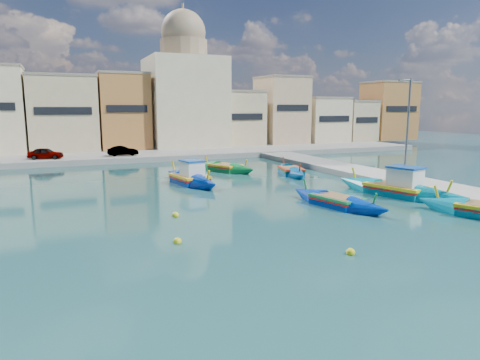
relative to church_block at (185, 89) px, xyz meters
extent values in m
plane|color=#153B3F|center=(-10.00, -40.00, -8.41)|extent=(160.00, 160.00, 0.00)
cube|color=gray|center=(8.00, -40.00, -8.16)|extent=(4.00, 70.00, 0.50)
cube|color=gray|center=(-10.00, -8.00, -8.11)|extent=(80.00, 8.00, 0.60)
cube|color=#C6B589|center=(-15.74, -0.28, -3.31)|extent=(7.88, 7.44, 8.99)
cube|color=gray|center=(-15.74, -0.28, 1.33)|extent=(8.04, 7.59, 0.30)
cube|color=black|center=(-15.74, -4.05, -2.86)|extent=(6.30, 0.10, 0.90)
cube|color=#BE7A3C|center=(-8.46, -0.93, -3.09)|extent=(6.17, 6.13, 9.43)
cube|color=gray|center=(-8.46, -0.93, 1.77)|extent=(6.29, 6.26, 0.30)
cube|color=black|center=(-8.46, -4.05, -2.62)|extent=(4.93, 0.10, 0.90)
cube|color=tan|center=(-0.95, -0.15, -4.78)|extent=(7.31, 7.69, 6.05)
cube|color=gray|center=(-0.95, -0.15, -1.60)|extent=(7.46, 7.85, 0.30)
cube|color=black|center=(-0.95, -4.05, -4.48)|extent=(5.85, 0.10, 0.90)
cube|color=#C6B589|center=(7.02, -0.35, -4.10)|extent=(7.54, 7.30, 7.41)
cube|color=gray|center=(7.02, -0.35, -0.25)|extent=(7.69, 7.45, 0.30)
cube|color=black|center=(7.02, -4.05, -3.73)|extent=(6.03, 0.10, 0.90)
cube|color=tan|center=(14.93, -0.51, -2.99)|extent=(6.36, 6.97, 9.63)
cube|color=gray|center=(14.93, -0.51, 1.98)|extent=(6.48, 7.11, 0.30)
cube|color=black|center=(14.93, -4.05, -2.51)|extent=(5.09, 0.10, 0.90)
cube|color=beige|center=(22.15, -0.65, -4.48)|extent=(6.63, 6.70, 6.65)
cube|color=gray|center=(22.15, -0.65, -1.01)|extent=(6.76, 6.83, 0.30)
cube|color=black|center=(22.15, -4.05, -4.15)|extent=(5.30, 0.10, 0.90)
cube|color=#C6B589|center=(28.26, -0.25, -4.71)|extent=(5.08, 7.51, 6.20)
cube|color=gray|center=(28.26, -0.25, -1.45)|extent=(5.18, 7.66, 0.30)
cube|color=black|center=(28.26, -4.05, -4.40)|extent=(4.06, 0.10, 0.90)
cube|color=#BE7A3C|center=(35.15, -1.00, -3.14)|extent=(7.79, 6.00, 9.33)
cube|color=gray|center=(35.15, -1.00, 1.67)|extent=(7.95, 6.12, 0.30)
cube|color=black|center=(35.15, -4.05, -2.68)|extent=(6.23, 0.10, 0.90)
cube|color=beige|center=(0.00, 0.00, -1.81)|extent=(10.00, 10.00, 12.00)
cylinder|color=#9E8466|center=(0.00, 0.00, 5.39)|extent=(6.40, 6.40, 2.40)
sphere|color=#9E8466|center=(0.00, 0.00, 7.58)|extent=(6.00, 6.00, 6.00)
cylinder|color=#9E8466|center=(0.00, 0.00, 10.49)|extent=(0.30, 0.30, 1.60)
cylinder|color=#595B60|center=(7.50, -34.00, -4.41)|extent=(0.16, 0.16, 8.00)
cylinder|color=#595B60|center=(7.10, -34.00, -0.51)|extent=(1.00, 0.10, 0.10)
cube|color=#595B60|center=(6.60, -34.00, -0.56)|extent=(0.35, 0.15, 0.18)
imported|color=#4C1919|center=(-17.83, -9.50, -7.21)|extent=(3.75, 2.36, 1.19)
imported|color=#4C1919|center=(-9.92, -9.50, -7.26)|extent=(3.35, 1.29, 1.09)
cube|color=#00839B|center=(4.58, -36.37, -8.19)|extent=(3.11, 4.28, 1.07)
cone|color=#00839B|center=(3.72, -33.31, -8.14)|extent=(3.02, 3.97, 2.75)
cone|color=#00839B|center=(5.45, -39.43, -8.14)|extent=(3.02, 3.97, 2.75)
cube|color=yellow|center=(4.58, -36.37, -7.74)|extent=(3.25, 4.50, 0.19)
cube|color=red|center=(4.58, -36.37, -7.94)|extent=(3.23, 4.37, 0.11)
cube|color=olive|center=(4.58, -36.37, -7.66)|extent=(2.70, 3.85, 0.06)
cylinder|color=yellow|center=(3.64, -33.01, -7.44)|extent=(0.28, 0.53, 1.17)
cylinder|color=yellow|center=(5.53, -39.73, -7.44)|extent=(0.28, 0.53, 1.17)
cube|color=white|center=(4.74, -36.91, -7.07)|extent=(1.98, 2.29, 1.18)
cube|color=#0F47A5|center=(4.74, -36.91, -6.41)|extent=(2.10, 2.45, 0.13)
cube|color=#002CA1|center=(-7.12, -26.46, -8.21)|extent=(2.57, 3.53, 1.01)
cone|color=#002CA1|center=(-7.62, -23.85, -8.16)|extent=(2.53, 3.31, 2.51)
cone|color=#002CA1|center=(-6.63, -29.07, -8.16)|extent=(2.53, 3.31, 2.51)
cube|color=yellow|center=(-7.12, -26.46, -7.78)|extent=(2.69, 3.71, 0.18)
cube|color=red|center=(-7.12, -26.46, -7.97)|extent=(2.68, 3.60, 0.10)
cube|color=olive|center=(-7.12, -26.46, -7.70)|extent=(2.22, 3.18, 0.06)
cylinder|color=yellow|center=(-7.67, -23.59, -7.50)|extent=(0.23, 0.49, 1.10)
cylinder|color=yellow|center=(-6.58, -29.33, -7.50)|extent=(0.23, 0.49, 1.10)
cube|color=white|center=(-7.04, -26.92, -7.15)|extent=(1.69, 1.87, 1.11)
cube|color=#0F47A5|center=(-7.04, -26.92, -6.54)|extent=(1.79, 2.00, 0.12)
cube|color=#005098|center=(2.66, -25.27, -8.23)|extent=(2.39, 3.23, 0.88)
cone|color=#005098|center=(3.23, -22.94, -8.19)|extent=(2.34, 3.02, 2.21)
cone|color=#005098|center=(2.09, -27.59, -8.19)|extent=(2.34, 3.02, 2.21)
cube|color=#B22A13|center=(2.66, -25.27, -7.86)|extent=(2.50, 3.40, 0.16)
cube|color=#197F33|center=(2.66, -25.27, -8.02)|extent=(2.49, 3.30, 0.09)
cube|color=olive|center=(2.66, -25.27, -7.79)|extent=(2.07, 2.91, 0.05)
cylinder|color=#B22A13|center=(3.28, -22.71, -7.62)|extent=(0.22, 0.43, 0.95)
cylinder|color=#B22A13|center=(2.03, -27.82, -7.62)|extent=(0.22, 0.43, 0.95)
cube|color=#0B7431|center=(-2.12, -21.22, -8.22)|extent=(2.87, 3.33, 0.93)
cone|color=#0B7431|center=(-3.09, -19.11, -8.18)|extent=(2.79, 3.17, 2.29)
cone|color=#0B7431|center=(-1.14, -23.33, -8.18)|extent=(2.79, 3.17, 2.29)
cube|color=yellow|center=(-2.12, -21.22, -7.83)|extent=(3.00, 3.50, 0.17)
cube|color=red|center=(-2.12, -21.22, -8.00)|extent=(2.97, 3.41, 0.09)
cube|color=olive|center=(-2.12, -21.22, -7.76)|extent=(2.51, 2.98, 0.06)
cylinder|color=yellow|center=(-3.19, -18.91, -7.57)|extent=(0.30, 0.45, 1.01)
cylinder|color=yellow|center=(-1.04, -23.53, -7.57)|extent=(0.30, 0.45, 1.01)
cube|color=#002FA4|center=(-1.07, -37.44, -8.23)|extent=(2.34, 3.29, 0.88)
cone|color=#002FA4|center=(-1.58, -35.02, -8.19)|extent=(2.29, 3.06, 2.23)
cone|color=#002FA4|center=(-0.56, -39.87, -8.19)|extent=(2.29, 3.06, 2.23)
cube|color=#19803B|center=(-1.07, -37.44, -7.86)|extent=(2.44, 3.47, 0.16)
cube|color=red|center=(-1.07, -37.44, -8.02)|extent=(2.43, 3.36, 0.09)
cube|color=olive|center=(-1.07, -37.44, -7.79)|extent=(2.02, 2.97, 0.05)
cylinder|color=#19803B|center=(-1.63, -34.78, -7.62)|extent=(0.21, 0.43, 0.96)
cylinder|color=#19803B|center=(-0.51, -40.11, -7.62)|extent=(0.21, 0.43, 0.96)
cone|color=#00819E|center=(3.92, -40.69, -8.16)|extent=(3.02, 3.44, 2.47)
cylinder|color=yellow|center=(3.81, -40.46, -7.51)|extent=(0.33, 0.48, 1.08)
sphere|color=yellow|center=(-11.84, -40.75, -8.33)|extent=(0.36, 0.36, 0.36)
sphere|color=yellow|center=(-10.74, -36.11, -8.33)|extent=(0.36, 0.36, 0.36)
sphere|color=yellow|center=(-2.36, -21.66, -8.33)|extent=(0.36, 0.36, 0.36)
sphere|color=yellow|center=(4.77, -35.04, -8.33)|extent=(0.36, 0.36, 0.36)
sphere|color=yellow|center=(-5.68, -44.90, -8.33)|extent=(0.36, 0.36, 0.36)
camera|label=1|loc=(-16.35, -58.55, -2.49)|focal=32.00mm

